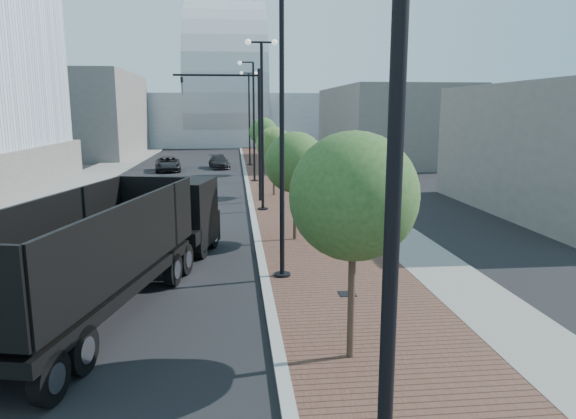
{
  "coord_description": "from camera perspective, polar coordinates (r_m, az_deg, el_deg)",
  "views": [
    {
      "loc": [
        -0.92,
        -6.87,
        5.62
      ],
      "look_at": [
        1.0,
        12.0,
        2.0
      ],
      "focal_mm": 32.74,
      "sensor_mm": 36.0,
      "label": 1
    }
  ],
  "objects": [
    {
      "name": "tree_1",
      "position": [
        22.15,
        0.87,
        5.12
      ],
      "size": [
        2.6,
        2.59,
        4.73
      ],
      "color": "#382619",
      "rests_on": "ground"
    },
    {
      "name": "utility_cover_2",
      "position": [
        26.65,
        1.47,
        -1.09
      ],
      "size": [
        0.5,
        0.5,
        0.02
      ],
      "primitive_type": "cube",
      "color": "black",
      "rests_on": "sidewalk"
    },
    {
      "name": "west_sidewalk",
      "position": [
        48.72,
        -20.16,
        3.59
      ],
      "size": [
        4.0,
        140.0,
        0.12
      ],
      "primitive_type": "cube",
      "color": "slate",
      "rests_on": "ground"
    },
    {
      "name": "convention_center",
      "position": [
        91.88,
        -6.6,
        10.97
      ],
      "size": [
        50.0,
        30.0,
        50.0
      ],
      "color": "#9BA0A5",
      "rests_on": "ground"
    },
    {
      "name": "streetlight_2",
      "position": [
        28.92,
        -2.83,
        9.2
      ],
      "size": [
        1.72,
        0.56,
        9.28
      ],
      "color": "black",
      "rests_on": "ground"
    },
    {
      "name": "pedestrian",
      "position": [
        28.37,
        8.12,
        0.97
      ],
      "size": [
        0.69,
        0.55,
        1.65
      ],
      "primitive_type": "imported",
      "rotation": [
        0.0,
        0.0,
        3.43
      ],
      "color": "black",
      "rests_on": "ground"
    },
    {
      "name": "tree_2",
      "position": [
        34.07,
        -1.49,
        7.07
      ],
      "size": [
        2.34,
        2.29,
        4.56
      ],
      "color": "#382619",
      "rests_on": "ground"
    },
    {
      "name": "dark_car_far",
      "position": [
        51.58,
        -7.49,
        5.13
      ],
      "size": [
        2.36,
        4.41,
        1.22
      ],
      "primitive_type": "imported",
      "rotation": [
        0.0,
        0.0,
        0.16
      ],
      "color": "black",
      "rests_on": "ground"
    },
    {
      "name": "tree_3",
      "position": [
        46.01,
        -2.64,
        8.43
      ],
      "size": [
        2.47,
        2.44,
        4.96
      ],
      "color": "#382619",
      "rests_on": "ground"
    },
    {
      "name": "utility_cover_1",
      "position": [
        16.2,
        6.45,
        -9.08
      ],
      "size": [
        0.5,
        0.5,
        0.02
      ],
      "primitive_type": "cube",
      "color": "black",
      "rests_on": "sidewalk"
    },
    {
      "name": "commercial_block_nw",
      "position": [
        69.54,
        -22.05,
        9.52
      ],
      "size": [
        14.0,
        20.0,
        10.0
      ],
      "primitive_type": "cube",
      "color": "#66615C",
      "rests_on": "ground"
    },
    {
      "name": "tree_0",
      "position": [
        11.34,
        7.35,
        1.41
      ],
      "size": [
        2.8,
        2.8,
        5.19
      ],
      "color": "#382619",
      "rests_on": "ground"
    },
    {
      "name": "streetlight_1",
      "position": [
        16.98,
        -1.04,
        6.49
      ],
      "size": [
        1.44,
        0.56,
        9.21
      ],
      "color": "black",
      "rests_on": "ground"
    },
    {
      "name": "streetlight_4",
      "position": [
        52.9,
        -4.23,
        9.91
      ],
      "size": [
        1.72,
        0.56,
        9.28
      ],
      "color": "black",
      "rests_on": "ground"
    },
    {
      "name": "traffic_mast",
      "position": [
        31.88,
        -4.76,
        9.62
      ],
      "size": [
        5.09,
        0.2,
        8.0
      ],
      "color": "black",
      "rests_on": "ground"
    },
    {
      "name": "dump_truck",
      "position": [
        17.99,
        -15.11,
        -3.06
      ],
      "size": [
        5.38,
        13.54,
        3.38
      ],
      "rotation": [
        0.0,
        0.0,
        -0.23
      ],
      "color": "black",
      "rests_on": "ground"
    },
    {
      "name": "streetlight_3",
      "position": [
        40.92,
        -3.88,
        8.99
      ],
      "size": [
        1.44,
        0.56,
        9.21
      ],
      "color": "black",
      "rests_on": "ground"
    },
    {
      "name": "white_sedan",
      "position": [
        32.59,
        -13.01,
        1.92
      ],
      "size": [
        2.06,
        4.67,
        1.49
      ],
      "primitive_type": "imported",
      "rotation": [
        0.0,
        0.0,
        0.11
      ],
      "color": "silver",
      "rests_on": "ground"
    },
    {
      "name": "commercial_block_ne",
      "position": [
        59.36,
        10.89,
        9.05
      ],
      "size": [
        12.0,
        22.0,
        8.0
      ],
      "primitive_type": "cube",
      "color": "#615C57",
      "rests_on": "ground"
    },
    {
      "name": "concrete_strip",
      "position": [
        47.73,
        2.82,
        4.11
      ],
      "size": [
        2.4,
        140.0,
        0.13
      ],
      "primitive_type": "cube",
      "color": "slate",
      "rests_on": "ground"
    },
    {
      "name": "streetlight_0",
      "position": [
        5.17,
        11.39,
        1.69
      ],
      "size": [
        1.72,
        0.56,
        9.28
      ],
      "color": "black",
      "rests_on": "ground"
    },
    {
      "name": "curb",
      "position": [
        47.21,
        -4.66,
        4.01
      ],
      "size": [
        0.3,
        140.0,
        0.14
      ],
      "primitive_type": "cube",
      "color": "gray",
      "rests_on": "ground"
    },
    {
      "name": "dark_car_mid",
      "position": [
        49.97,
        -12.92,
        4.84
      ],
      "size": [
        2.82,
        5.05,
        1.34
      ],
      "primitive_type": "imported",
      "rotation": [
        0.0,
        0.0,
        0.13
      ],
      "color": "black",
      "rests_on": "ground"
    },
    {
      "name": "sidewalk",
      "position": [
        47.41,
        -0.42,
        4.07
      ],
      "size": [
        7.0,
        140.0,
        0.12
      ],
      "primitive_type": "cube",
      "color": "#4C2D23",
      "rests_on": "ground"
    }
  ]
}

